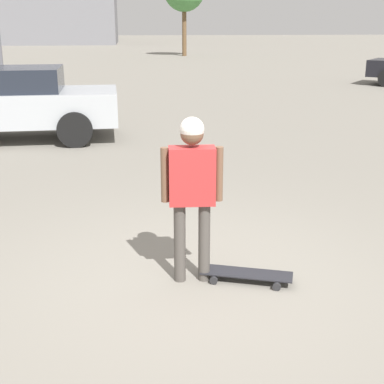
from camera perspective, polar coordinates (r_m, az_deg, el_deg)
The scene contains 4 objects.
ground_plane at distance 5.26m, azimuth 0.00°, elevation -9.32°, with size 220.00×220.00×0.00m, color gray.
person at distance 4.89m, azimuth 0.00°, elevation 1.19°, with size 0.57×0.22×1.59m.
skateboard at distance 5.22m, azimuth 5.84°, elevation -8.71°, with size 0.90×0.50×0.09m.
car_parked_near at distance 11.92m, azimuth -19.00°, elevation 9.02°, with size 4.61×2.12×1.51m.
Camera 1 is at (0.51, 4.66, 2.38)m, focal length 50.00 mm.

